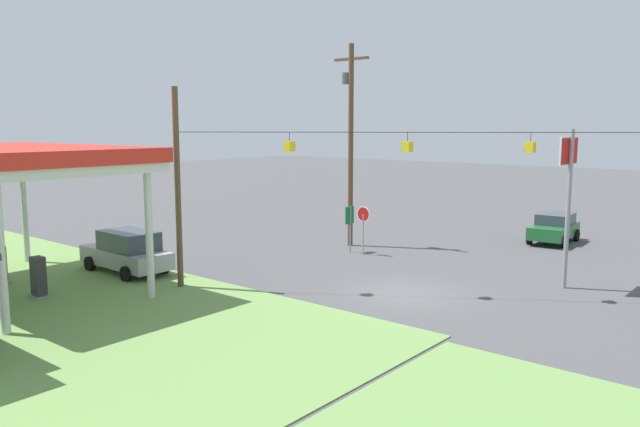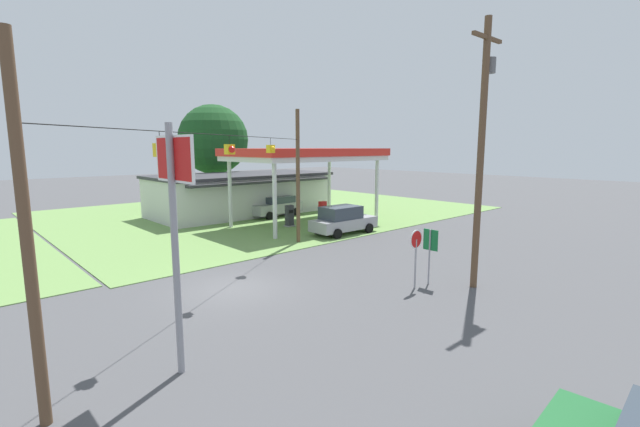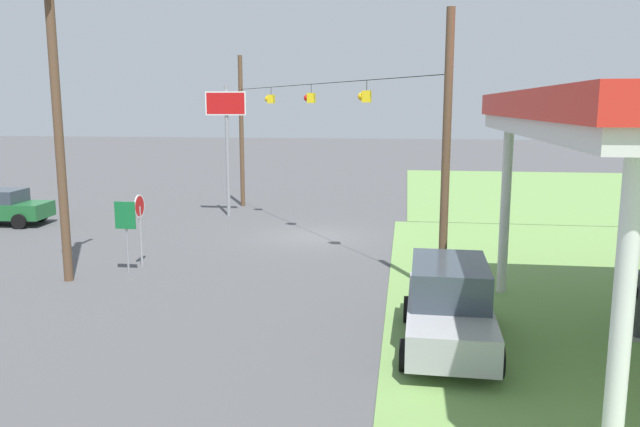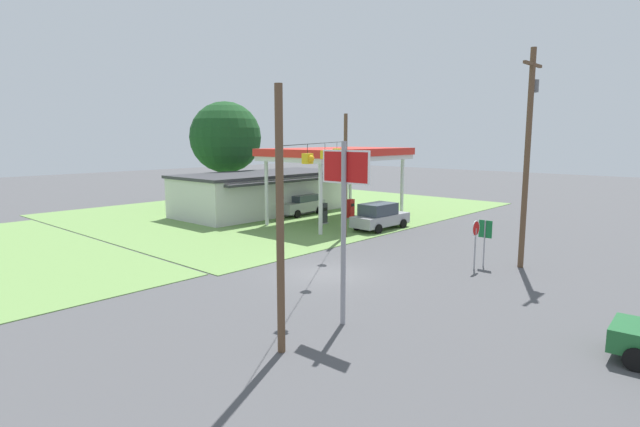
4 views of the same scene
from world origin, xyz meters
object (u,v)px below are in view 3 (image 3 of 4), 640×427
object	(u,v)px
route_sign	(126,222)
utility_pole_main	(54,86)
car_at_pumps_front	(449,304)
stop_sign_roadside	(140,215)
car_on_crossroad	(2,206)
stop_sign_overhead	(226,124)

from	to	relation	value
route_sign	utility_pole_main	bearing A→B (deg)	-52.88
car_at_pumps_front	stop_sign_roadside	distance (m)	11.62
stop_sign_roadside	route_sign	bearing A→B (deg)	174.84
car_on_crossroad	stop_sign_overhead	bearing A→B (deg)	17.18
stop_sign_roadside	stop_sign_overhead	world-z (taller)	stop_sign_overhead
car_at_pumps_front	utility_pole_main	world-z (taller)	utility_pole_main
car_at_pumps_front	stop_sign_overhead	distance (m)	19.12
car_at_pumps_front	route_sign	world-z (taller)	route_sign
car_at_pumps_front	car_on_crossroad	bearing A→B (deg)	-120.57
car_at_pumps_front	route_sign	bearing A→B (deg)	-114.67
car_at_pumps_front	utility_pole_main	distance (m)	13.19
car_on_crossroad	stop_sign_roadside	world-z (taller)	stop_sign_roadside
car_on_crossroad	utility_pole_main	xyz separation A→B (m)	(8.43, 8.05, 5.19)
car_on_crossroad	route_sign	bearing A→B (deg)	-41.33
stop_sign_roadside	route_sign	world-z (taller)	stop_sign_roadside
utility_pole_main	car_at_pumps_front	bearing A→B (deg)	71.79
utility_pole_main	stop_sign_roadside	bearing A→B (deg)	142.51
car_on_crossroad	stop_sign_roadside	xyz separation A→B (m)	(6.39, 9.61, 0.96)
car_at_pumps_front	stop_sign_roadside	xyz separation A→B (m)	(-5.85, -10.00, 0.84)
stop_sign_roadside	utility_pole_main	bearing A→B (deg)	142.51
stop_sign_roadside	utility_pole_main	xyz separation A→B (m)	(2.04, -1.57, 4.24)
stop_sign_overhead	route_sign	size ratio (longest dim) A/B	2.69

